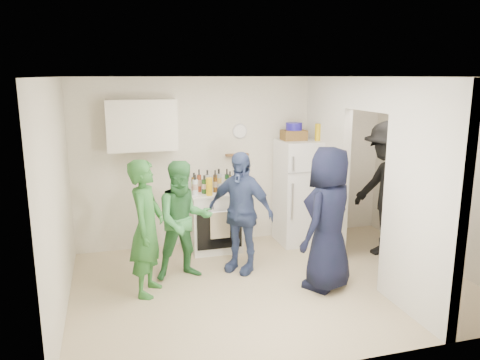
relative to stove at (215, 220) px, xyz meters
name	(u,v)px	position (x,y,z in m)	size (l,w,h in m)	color
floor	(273,284)	(0.42, -1.37, -0.44)	(4.80, 4.80, 0.00)	tan
wall_back	(236,161)	(0.42, 0.33, 0.81)	(4.80, 4.80, 0.00)	silver
wall_front	(344,231)	(0.42, -3.07, 0.81)	(4.80, 4.80, 0.00)	silver
wall_left	(57,200)	(-1.98, -1.37, 0.81)	(3.40, 3.40, 0.00)	silver
wall_right	(447,174)	(2.82, -1.37, 0.81)	(3.40, 3.40, 0.00)	silver
ceiling	(276,77)	(0.42, -1.37, 2.06)	(4.80, 4.80, 0.00)	white
partition_pier_back	(326,164)	(1.62, -0.27, 0.81)	(0.12, 1.20, 2.50)	silver
partition_pier_front	(422,202)	(1.62, -2.47, 0.81)	(0.12, 1.20, 2.50)	silver
partition_header	(371,94)	(1.62, -1.37, 1.86)	(0.12, 1.00, 0.40)	silver
stove	(215,220)	(0.00, 0.00, 0.00)	(0.74, 0.62, 0.88)	white
upper_cabinet	(142,125)	(-0.98, 0.15, 1.41)	(0.95, 0.34, 0.70)	silver
fridge	(300,192)	(1.32, -0.03, 0.35)	(0.65, 0.63, 1.58)	white
wicker_basket	(294,135)	(1.22, 0.02, 1.21)	(0.35, 0.25, 0.15)	brown
blue_bowl	(294,126)	(1.22, 0.02, 1.34)	(0.24, 0.24, 0.11)	#1E1698
yellow_cup_stack_top	(318,132)	(1.54, -0.13, 1.26)	(0.09, 0.09, 0.25)	gold
wall_clock	(240,131)	(0.47, 0.31, 1.26)	(0.22, 0.22, 0.03)	white
spice_shelf	(237,155)	(0.42, 0.28, 0.91)	(0.35, 0.08, 0.03)	olive
nook_window	(438,142)	(2.80, -1.17, 1.21)	(0.03, 0.70, 0.80)	black
nook_window_frame	(437,142)	(2.79, -1.17, 1.21)	(0.04, 0.76, 0.86)	white
nook_valance	(438,116)	(2.76, -1.17, 1.56)	(0.04, 0.82, 0.18)	white
yellow_cup_stack_stove	(209,187)	(-0.12, -0.22, 0.57)	(0.09, 0.09, 0.25)	yellow
red_cup	(233,189)	(0.22, -0.20, 0.50)	(0.09, 0.09, 0.12)	red
person_green_left	(147,228)	(-1.07, -1.18, 0.36)	(0.58, 0.38, 1.60)	#306C2B
person_green_center	(184,220)	(-0.59, -0.86, 0.31)	(0.73, 0.57, 1.51)	#3D8B4D
person_denim	(240,212)	(0.15, -0.83, 0.35)	(0.93, 0.39, 1.59)	#354C73
person_navy	(328,219)	(1.01, -1.61, 0.42)	(0.84, 0.55, 1.72)	black
person_nook	(388,191)	(2.25, -0.92, 0.52)	(1.24, 0.71, 1.92)	black
bottle_a	(194,182)	(-0.27, 0.10, 0.57)	(0.08, 0.08, 0.27)	brown
bottle_b	(204,184)	(-0.16, -0.09, 0.57)	(0.08, 0.08, 0.26)	#1E4818
bottle_c	(207,179)	(-0.06, 0.16, 0.58)	(0.07, 0.07, 0.28)	#A7B0B5
bottle_d	(215,182)	(0.00, -0.06, 0.59)	(0.06, 0.06, 0.29)	#5C3910
bottle_e	(219,178)	(0.11, 0.18, 0.59)	(0.08, 0.08, 0.29)	#B4BAC8
bottle_f	(227,180)	(0.19, 0.01, 0.60)	(0.06, 0.06, 0.32)	#143818
bottle_g	(230,180)	(0.27, 0.13, 0.57)	(0.06, 0.06, 0.25)	olive
bottle_h	(195,185)	(-0.30, -0.13, 0.59)	(0.08, 0.08, 0.29)	silver
bottle_i	(215,180)	(0.04, 0.12, 0.58)	(0.06, 0.06, 0.28)	#5A3E0F
bottle_j	(237,182)	(0.32, -0.10, 0.58)	(0.06, 0.06, 0.28)	#2A6322
bottle_k	(199,181)	(-0.21, 0.02, 0.61)	(0.06, 0.06, 0.33)	brown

